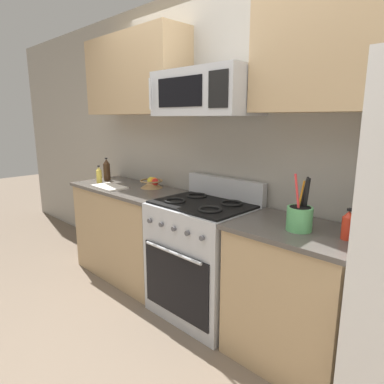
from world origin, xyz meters
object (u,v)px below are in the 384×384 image
(fruit_basket, at_px, (152,183))
(utensil_crock, at_px, (300,217))
(microwave, at_px, (206,93))
(range_oven, at_px, (203,258))
(cutting_board, at_px, (109,187))
(bottle_hot_sauce, at_px, (348,225))
(bottle_oil, at_px, (99,175))
(bottle_soy, at_px, (107,170))

(fruit_basket, bearing_deg, utensil_crock, -6.18)
(microwave, height_order, fruit_basket, microwave)
(range_oven, relative_size, fruit_basket, 5.05)
(fruit_basket, height_order, cutting_board, fruit_basket)
(fruit_basket, relative_size, cutting_board, 0.60)
(cutting_board, xyz_separation_m, bottle_hot_sauce, (2.15, 0.15, 0.07))
(range_oven, height_order, fruit_basket, range_oven)
(utensil_crock, relative_size, bottle_oil, 1.90)
(range_oven, height_order, bottle_oil, range_oven)
(microwave, xyz_separation_m, bottle_hot_sauce, (1.07, -0.02, -0.75))
(microwave, relative_size, bottle_oil, 4.41)
(bottle_soy, xyz_separation_m, bottle_oil, (0.06, -0.13, -0.03))
(range_oven, height_order, cutting_board, range_oven)
(microwave, distance_m, utensil_crock, 1.10)
(bottle_hot_sauce, bearing_deg, range_oven, -179.65)
(cutting_board, height_order, bottle_soy, bottle_soy)
(range_oven, xyz_separation_m, fruit_basket, (-0.79, 0.14, 0.48))
(fruit_basket, height_order, bottle_soy, bottle_soy)
(range_oven, distance_m, fruit_basket, 0.93)
(bottle_hot_sauce, bearing_deg, cutting_board, -175.91)
(range_oven, distance_m, bottle_oil, 1.47)
(range_oven, distance_m, bottle_soy, 1.54)
(bottle_soy, bearing_deg, bottle_oil, -64.29)
(microwave, height_order, bottle_soy, microwave)
(cutting_board, bearing_deg, bottle_oil, 167.19)
(bottle_oil, bearing_deg, range_oven, 3.39)
(utensil_crock, bearing_deg, range_oven, 177.39)
(range_oven, relative_size, microwave, 1.39)
(bottle_hot_sauce, bearing_deg, bottle_soy, 179.02)
(bottle_hot_sauce, bearing_deg, bottle_oil, -177.94)
(fruit_basket, xyz_separation_m, bottle_hot_sauce, (1.85, -0.13, 0.03))
(microwave, bearing_deg, bottle_hot_sauce, -1.00)
(microwave, bearing_deg, fruit_basket, 171.99)
(bottle_hot_sauce, bearing_deg, microwave, 179.00)
(fruit_basket, distance_m, cutting_board, 0.41)
(microwave, relative_size, fruit_basket, 3.64)
(range_oven, bearing_deg, bottle_oil, -176.61)
(utensil_crock, bearing_deg, bottle_soy, 177.80)
(range_oven, xyz_separation_m, utensil_crock, (0.81, -0.04, 0.52))
(bottle_oil, bearing_deg, utensil_crock, 1.17)
(utensil_crock, xyz_separation_m, bottle_hot_sauce, (0.26, 0.04, -0.00))
(bottle_hot_sauce, xyz_separation_m, bottle_oil, (-2.44, -0.09, 0.00))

